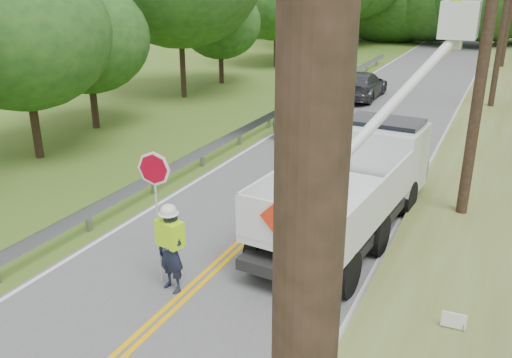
% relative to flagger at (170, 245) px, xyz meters
% --- Properties ---
extents(road, '(7.20, 96.00, 0.03)m').
position_rel_flagger_xyz_m(road, '(0.38, 11.50, -1.11)').
color(road, '#525355').
rests_on(road, ground).
extents(guardrail, '(0.18, 48.00, 0.77)m').
position_rel_flagger_xyz_m(guardrail, '(-3.64, 12.41, -0.56)').
color(guardrail, gray).
rests_on(guardrail, ground).
extents(utility_poles, '(1.60, 43.30, 10.00)m').
position_rel_flagger_xyz_m(utility_poles, '(5.38, 14.52, 4.15)').
color(utility_poles, black).
rests_on(utility_poles, ground).
extents(flagger, '(1.19, 0.62, 3.09)m').
position_rel_flagger_xyz_m(flagger, '(0.00, 0.00, 0.00)').
color(flagger, '#191E33').
rests_on(flagger, road).
extents(bucket_truck, '(4.00, 7.54, 7.13)m').
position_rel_flagger_xyz_m(bucket_truck, '(2.89, 5.38, 0.50)').
color(bucket_truck, black).
rests_on(bucket_truck, road).
extents(suv_silver, '(2.86, 5.61, 1.52)m').
position_rel_flagger_xyz_m(suv_silver, '(-1.67, 14.22, -0.34)').
color(suv_silver, '#AEB0B4').
rests_on(suv_silver, road).
extents(suv_darkgrey, '(2.18, 5.33, 1.55)m').
position_rel_flagger_xyz_m(suv_darkgrey, '(-1.60, 21.76, -0.33)').
color(suv_darkgrey, '#3C3D45').
rests_on(suv_darkgrey, road).
extents(stop_sign_permanent, '(0.46, 0.06, 2.18)m').
position_rel_flagger_xyz_m(stop_sign_permanent, '(-3.70, 14.80, 0.29)').
color(stop_sign_permanent, gray).
rests_on(stop_sign_permanent, ground).
extents(yard_sign, '(0.45, 0.05, 0.65)m').
position_rel_flagger_xyz_m(yard_sign, '(5.78, 0.72, -0.65)').
color(yard_sign, white).
rests_on(yard_sign, ground).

